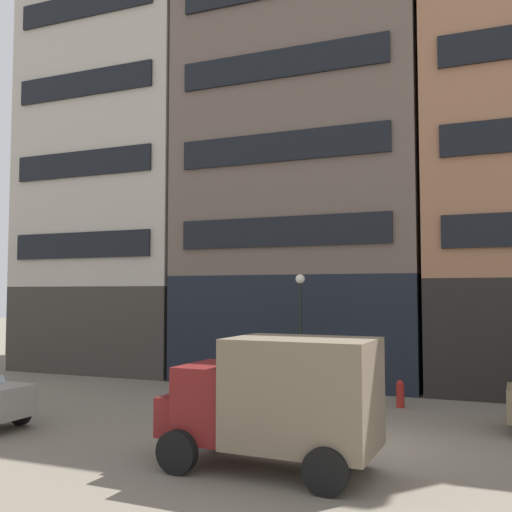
{
  "coord_description": "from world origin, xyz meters",
  "views": [
    {
      "loc": [
        2.98,
        -13.41,
        3.51
      ],
      "look_at": [
        -3.32,
        2.04,
        4.55
      ],
      "focal_mm": 41.2,
      "sensor_mm": 36.0,
      "label": 1
    }
  ],
  "objects": [
    {
      "name": "ground_plane",
      "position": [
        0.0,
        0.0,
        0.0
      ],
      "size": [
        120.0,
        120.0,
        0.0
      ],
      "primitive_type": "plane",
      "color": "slate"
    },
    {
      "name": "fire_hydrant_curbside",
      "position": [
        0.21,
        5.04,
        0.43
      ],
      "size": [
        0.24,
        0.24,
        0.83
      ],
      "color": "maroon",
      "rests_on": "ground_plane"
    },
    {
      "name": "building_far_left",
      "position": [
        -13.39,
        10.19,
        9.21
      ],
      "size": [
        8.7,
        7.05,
        18.34
      ],
      "color": "#38332D",
      "rests_on": "ground_plane"
    },
    {
      "name": "building_center_left",
      "position": [
        -4.3,
        10.19,
        8.71
      ],
      "size": [
        10.17,
        7.05,
        17.35
      ],
      "color": "black",
      "rests_on": "ground_plane"
    },
    {
      "name": "delivery_truck_near",
      "position": [
        -1.11,
        -2.39,
        1.42
      ],
      "size": [
        4.4,
        2.23,
        2.62
      ],
      "color": "maroon",
      "rests_on": "ground_plane"
    },
    {
      "name": "streetlamp_curbside",
      "position": [
        -3.09,
        5.4,
        2.67
      ],
      "size": [
        0.32,
        0.32,
        4.12
      ],
      "color": "black",
      "rests_on": "ground_plane"
    }
  ]
}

